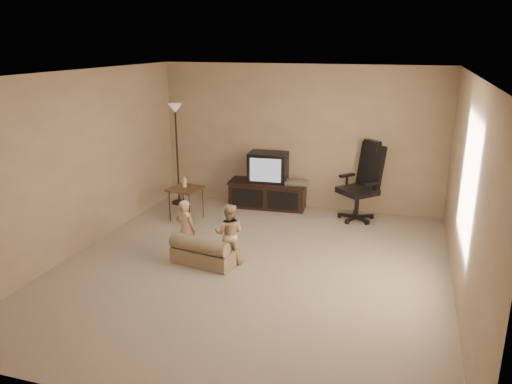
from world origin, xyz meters
TOP-DOWN VIEW (x-y plane):
  - floor at (0.00, 0.00)m, footprint 5.50×5.50m
  - room_shell at (0.00, 0.00)m, footprint 5.50×5.50m
  - tv_stand at (-0.49, 2.49)m, footprint 1.42×0.61m
  - office_chair at (1.16, 2.34)m, footprint 0.86×0.86m
  - side_table at (-1.61, 1.47)m, footprint 0.57×0.57m
  - floor_lamp at (-2.11, 2.22)m, footprint 0.28×0.28m
  - child_sofa at (-0.65, -0.06)m, footprint 0.91×0.61m
  - toddler_left at (-0.94, 0.03)m, footprint 0.35×0.29m
  - toddler_right at (-0.34, 0.09)m, footprint 0.43×0.27m

SIDE VIEW (x-z plane):
  - floor at x=0.00m, z-range 0.00..0.00m
  - child_sofa at x=-0.65m, z-range -0.04..0.37m
  - tv_stand at x=-0.49m, z-range -0.08..0.91m
  - toddler_right at x=-0.34m, z-range 0.00..0.83m
  - toddler_left at x=-0.94m, z-range 0.00..0.85m
  - office_chair at x=1.16m, z-range -0.19..1.14m
  - side_table at x=-1.61m, z-range 0.16..0.90m
  - floor_lamp at x=-2.11m, z-range 0.42..2.24m
  - room_shell at x=0.00m, z-range -1.23..4.27m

